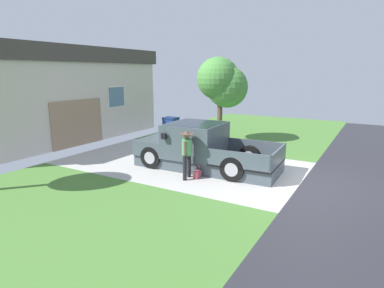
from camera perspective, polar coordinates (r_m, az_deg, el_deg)
The scene contains 7 objects.
ground at distance 10.64m, azimuth 28.55°, elevation -7.73°, with size 29.20×18.60×0.18m.
pickup_truck at distance 11.71m, azimuth 1.02°, elevation -0.72°, with size 2.32×5.19×1.62m.
person_with_hat at distance 10.38m, azimuth -0.92°, elevation -1.13°, with size 0.48×0.48×1.60m.
handbag at distance 10.65m, azimuth 0.96°, elevation -5.25°, with size 0.33×0.16×0.44m.
house_with_garage at distance 18.44m, azimuth -24.51°, elevation 8.12°, with size 11.26×5.97×4.59m.
front_yard_tree at distance 16.03m, azimuth 5.14°, elevation 10.86°, with size 2.38×2.56×4.12m.
wheeled_trash_bin at distance 16.92m, azimuth -3.72°, elevation 3.02°, with size 0.60×0.72×1.10m.
Camera 1 is at (-10.08, -1.89, 3.41)m, focal length 30.34 mm.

